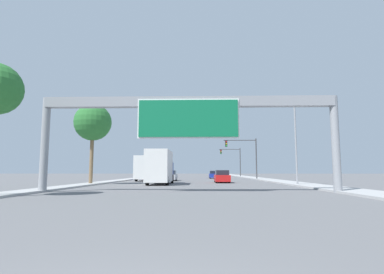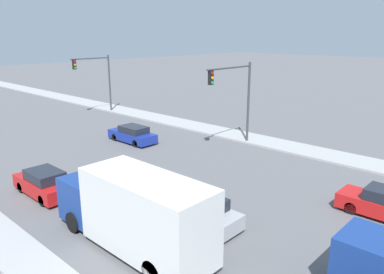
% 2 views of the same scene
% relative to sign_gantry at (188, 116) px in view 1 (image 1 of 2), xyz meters
% --- Properties ---
extents(sidewalk_right, '(3.00, 120.00, 0.15)m').
position_rel_sign_gantry_xyz_m(sidewalk_right, '(11.25, 42.09, -5.14)').
color(sidewalk_right, '#A6A6A6').
rests_on(sidewalk_right, ground).
extents(median_strip_left, '(2.00, 120.00, 0.15)m').
position_rel_sign_gantry_xyz_m(median_strip_left, '(-10.75, 42.09, -5.14)').
color(median_strip_left, '#A6A6A6').
rests_on(median_strip_left, ground).
extents(sign_gantry, '(20.44, 0.73, 6.55)m').
position_rel_sign_gantry_xyz_m(sign_gantry, '(0.00, 0.00, 0.00)').
color(sign_gantry, gray).
rests_on(sign_gantry, ground).
extents(car_near_right, '(1.78, 4.36, 1.54)m').
position_rel_sign_gantry_xyz_m(car_near_right, '(-7.00, 32.30, -4.49)').
color(car_near_right, red).
rests_on(car_near_right, ground).
extents(car_mid_right, '(1.81, 4.67, 1.45)m').
position_rel_sign_gantry_xyz_m(car_mid_right, '(3.50, 37.39, -4.53)').
color(car_mid_right, navy).
rests_on(car_mid_right, ground).
extents(car_far_left, '(1.77, 4.36, 1.49)m').
position_rel_sign_gantry_xyz_m(car_far_left, '(-3.50, 23.36, -4.51)').
color(car_far_left, '#A5A8AD').
rests_on(car_far_left, ground).
extents(car_mid_left, '(1.75, 4.49, 1.52)m').
position_rel_sign_gantry_xyz_m(car_mid_left, '(3.50, 16.89, -4.50)').
color(car_mid_left, red).
rests_on(car_mid_left, ground).
extents(truck_box_primary, '(2.43, 8.49, 3.53)m').
position_rel_sign_gantry_xyz_m(truck_box_primary, '(-7.00, 23.94, -3.43)').
color(truck_box_primary, navy).
rests_on(truck_box_primary, ground).
extents(truck_box_secondary, '(2.30, 7.92, 3.60)m').
position_rel_sign_gantry_xyz_m(truck_box_secondary, '(-3.50, 12.18, -3.40)').
color(truck_box_secondary, navy).
rests_on(truck_box_secondary, ground).
extents(traffic_light_near_intersection, '(5.53, 0.32, 6.87)m').
position_rel_sign_gantry_xyz_m(traffic_light_near_intersection, '(8.55, 30.08, -0.53)').
color(traffic_light_near_intersection, '#3D3D3F').
rests_on(traffic_light_near_intersection, ground).
extents(traffic_light_mid_block, '(4.98, 0.32, 6.75)m').
position_rel_sign_gantry_xyz_m(traffic_light_mid_block, '(8.73, 50.08, -0.64)').
color(traffic_light_mid_block, '#3D3D3F').
rests_on(traffic_light_mid_block, ground).
extents(palm_tree_background, '(3.96, 3.96, 8.64)m').
position_rel_sign_gantry_xyz_m(palm_tree_background, '(-10.76, 11.34, 1.39)').
color(palm_tree_background, brown).
rests_on(palm_tree_background, ground).
extents(street_lamp_right, '(2.47, 0.28, 8.68)m').
position_rel_sign_gantry_xyz_m(street_lamp_right, '(10.06, 9.64, -0.11)').
color(street_lamp_right, gray).
rests_on(street_lamp_right, ground).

